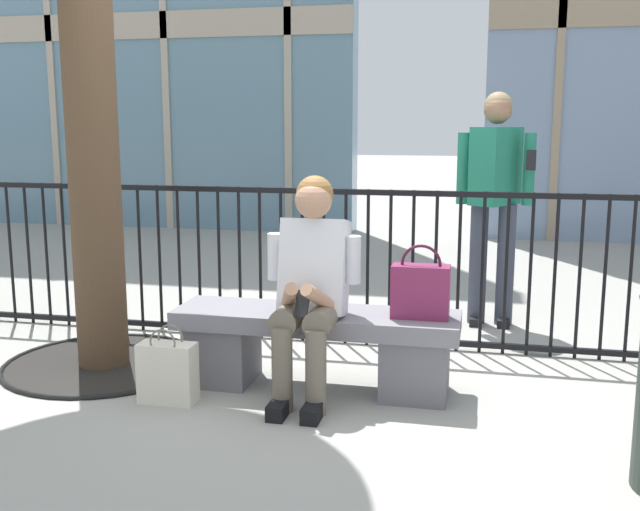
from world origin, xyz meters
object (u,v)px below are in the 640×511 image
Objects in this scene: seated_person_with_phone at (310,281)px; bystander_at_railing at (495,191)px; handbag_on_bench at (420,290)px; shopping_bag at (168,372)px; stone_bench at (316,342)px.

bystander_at_railing reaches higher than seated_person_with_phone.
seated_person_with_phone reaches higher than handbag_on_bench.
bystander_at_railing is (0.39, 1.64, 0.40)m from handbag_on_bench.
shopping_bag is (-0.73, -0.26, -0.48)m from seated_person_with_phone.
bystander_at_railing is at bearing 61.10° from seated_person_with_phone.
handbag_on_bench is at bearing -103.26° from bystander_at_railing.
stone_bench reaches higher than shopping_bag.
bystander_at_railing is at bearing 76.74° from handbag_on_bench.
shopping_bag is (-0.73, -0.39, -0.10)m from stone_bench.
seated_person_with_phone is at bearing -118.90° from bystander_at_railing.
seated_person_with_phone is 3.01× the size of handbag_on_bench.
seated_person_with_phone is 2.87× the size of shopping_bag.
stone_bench is 1.32× the size of seated_person_with_phone.
bystander_at_railing reaches higher than shopping_bag.
handbag_on_bench is 1.73m from bystander_at_railing.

